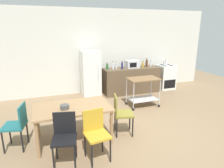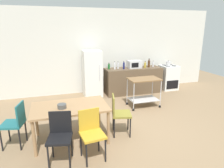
{
  "view_description": "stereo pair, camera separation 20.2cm",
  "coord_description": "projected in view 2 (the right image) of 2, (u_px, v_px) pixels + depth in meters",
  "views": [
    {
      "loc": [
        -2.04,
        -3.68,
        2.27
      ],
      "look_at": [
        -0.32,
        1.2,
        0.8
      ],
      "focal_mm": 32.05,
      "sensor_mm": 36.0,
      "label": 1
    },
    {
      "loc": [
        -1.85,
        -3.75,
        2.27
      ],
      "look_at": [
        -0.32,
        1.2,
        0.8
      ],
      "focal_mm": 32.05,
      "sensor_mm": 36.0,
      "label": 2
    }
  ],
  "objects": [
    {
      "name": "bottle_hot_sauce",
      "position": [
        118.0,
        66.0,
        6.84
      ],
      "size": [
        0.06,
        0.06,
        0.24
      ],
      "color": "silver",
      "rests_on": "kitchen_counter"
    },
    {
      "name": "dining_table",
      "position": [
        70.0,
        110.0,
        4.03
      ],
      "size": [
        1.5,
        0.9,
        0.75
      ],
      "color": "#A37A51",
      "rests_on": "ground_plane"
    },
    {
      "name": "bottle_sesame_oil",
      "position": [
        145.0,
        65.0,
        7.01
      ],
      "size": [
        0.08,
        0.08,
        0.23
      ],
      "color": "gold",
      "rests_on": "kitchen_counter"
    },
    {
      "name": "bottle_olive_oil",
      "position": [
        124.0,
        66.0,
        6.78
      ],
      "size": [
        0.06,
        0.06,
        0.27
      ],
      "color": "navy",
      "rests_on": "kitchen_counter"
    },
    {
      "name": "stove_oven",
      "position": [
        168.0,
        77.0,
        7.54
      ],
      "size": [
        0.6,
        0.61,
        0.92
      ],
      "color": "white",
      "rests_on": "ground_plane"
    },
    {
      "name": "chair_teal",
      "position": [
        16.0,
        122.0,
        3.85
      ],
      "size": [
        0.48,
        0.48,
        0.89
      ],
      "rotation": [
        0.0,
        0.0,
        -1.8
      ],
      "color": "#1E666B",
      "rests_on": "ground_plane"
    },
    {
      "name": "microwave",
      "position": [
        134.0,
        64.0,
        6.98
      ],
      "size": [
        0.46,
        0.35,
        0.26
      ],
      "color": "silver",
      "rests_on": "kitchen_counter"
    },
    {
      "name": "ground_plane",
      "position": [
        141.0,
        130.0,
        4.59
      ],
      "size": [
        12.0,
        12.0,
        0.0
      ],
      "primitive_type": "plane",
      "color": "#8C7051"
    },
    {
      "name": "bottle_soy_sauce",
      "position": [
        153.0,
        64.0,
        7.19
      ],
      "size": [
        0.06,
        0.06,
        0.22
      ],
      "color": "silver",
      "rests_on": "kitchen_counter"
    },
    {
      "name": "refrigerator",
      "position": [
        92.0,
        74.0,
        6.7
      ],
      "size": [
        0.6,
        0.63,
        1.55
      ],
      "color": "white",
      "rests_on": "ground_plane"
    },
    {
      "name": "bottle_wine",
      "position": [
        109.0,
        66.0,
        6.78
      ],
      "size": [
        0.07,
        0.07,
        0.22
      ],
      "color": "#1E6628",
      "rests_on": "kitchen_counter"
    },
    {
      "name": "bottle_vinegar",
      "position": [
        149.0,
        64.0,
        7.14
      ],
      "size": [
        0.08,
        0.08,
        0.3
      ],
      "color": "#4C2D19",
      "rests_on": "kitchen_counter"
    },
    {
      "name": "kitchen_counter",
      "position": [
        133.0,
        80.0,
        7.11
      ],
      "size": [
        2.0,
        0.64,
        0.9
      ],
      "primitive_type": "cube",
      "color": "brown",
      "rests_on": "ground_plane"
    },
    {
      "name": "fruit_bowl",
      "position": [
        62.0,
        106.0,
        3.88
      ],
      "size": [
        0.17,
        0.17,
        0.09
      ],
      "primitive_type": "cylinder",
      "color": "#4C4C4C",
      "rests_on": "dining_table"
    },
    {
      "name": "chair_black",
      "position": [
        60.0,
        134.0,
        3.4
      ],
      "size": [
        0.48,
        0.48,
        0.89
      ],
      "rotation": [
        0.0,
        0.0,
        -0.21
      ],
      "color": "black",
      "rests_on": "ground_plane"
    },
    {
      "name": "chair_olive",
      "position": [
        119.0,
        112.0,
        4.29
      ],
      "size": [
        0.48,
        0.48,
        0.89
      ],
      "rotation": [
        0.0,
        0.0,
        1.33
      ],
      "color": "olive",
      "rests_on": "ground_plane"
    },
    {
      "name": "bottle_soda",
      "position": [
        115.0,
        66.0,
        6.75
      ],
      "size": [
        0.07,
        0.07,
        0.27
      ],
      "color": "silver",
      "rests_on": "kitchen_counter"
    },
    {
      "name": "chair_mustard",
      "position": [
        91.0,
        131.0,
        3.51
      ],
      "size": [
        0.45,
        0.45,
        0.89
      ],
      "rotation": [
        0.0,
        0.0,
        0.12
      ],
      "color": "gold",
      "rests_on": "ground_plane"
    },
    {
      "name": "kettle",
      "position": [
        168.0,
        64.0,
        7.27
      ],
      "size": [
        0.24,
        0.17,
        0.19
      ],
      "color": "silver",
      "rests_on": "stove_oven"
    },
    {
      "name": "back_wall",
      "position": [
        104.0,
        51.0,
        7.13
      ],
      "size": [
        8.4,
        0.12,
        2.9
      ],
      "primitive_type": "cube",
      "color": "silver",
      "rests_on": "ground_plane"
    },
    {
      "name": "kitchen_cart",
      "position": [
        144.0,
        88.0,
        5.83
      ],
      "size": [
        0.91,
        0.57,
        0.85
      ],
      "color": "brown",
      "rests_on": "ground_plane"
    }
  ]
}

